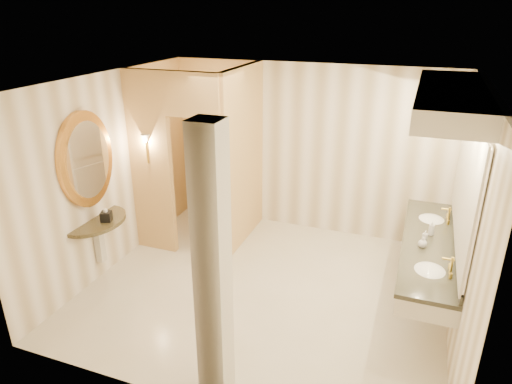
% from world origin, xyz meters
% --- Properties ---
extents(floor, '(4.50, 4.50, 0.00)m').
position_xyz_m(floor, '(0.00, 0.00, 0.00)').
color(floor, beige).
rests_on(floor, ground).
extents(ceiling, '(4.50, 4.50, 0.00)m').
position_xyz_m(ceiling, '(0.00, 0.00, 2.70)').
color(ceiling, silver).
rests_on(ceiling, wall_back).
extents(wall_back, '(4.50, 0.02, 2.70)m').
position_xyz_m(wall_back, '(0.00, 2.00, 1.35)').
color(wall_back, white).
rests_on(wall_back, floor).
extents(wall_front, '(4.50, 0.02, 2.70)m').
position_xyz_m(wall_front, '(0.00, -2.00, 1.35)').
color(wall_front, white).
rests_on(wall_front, floor).
extents(wall_left, '(0.02, 4.00, 2.70)m').
position_xyz_m(wall_left, '(-2.25, 0.00, 1.35)').
color(wall_left, white).
rests_on(wall_left, floor).
extents(wall_right, '(0.02, 4.00, 2.70)m').
position_xyz_m(wall_right, '(2.25, 0.00, 1.35)').
color(wall_right, white).
rests_on(wall_right, floor).
extents(toilet_closet, '(1.50, 1.55, 2.70)m').
position_xyz_m(toilet_closet, '(-1.12, 0.97, 1.39)').
color(toilet_closet, '#DEBB74').
rests_on(toilet_closet, floor).
extents(wall_sconce, '(0.14, 0.14, 0.42)m').
position_xyz_m(wall_sconce, '(-1.93, 0.43, 1.73)').
color(wall_sconce, gold).
rests_on(wall_sconce, toilet_closet).
extents(vanity, '(0.75, 2.67, 2.09)m').
position_xyz_m(vanity, '(1.98, 0.40, 1.63)').
color(vanity, beige).
rests_on(vanity, floor).
extents(console_shelf, '(0.95, 0.95, 1.92)m').
position_xyz_m(console_shelf, '(-2.21, -0.49, 1.34)').
color(console_shelf, black).
rests_on(console_shelf, floor).
extents(pillar, '(0.26, 0.26, 2.70)m').
position_xyz_m(pillar, '(0.15, -1.80, 1.35)').
color(pillar, beige).
rests_on(pillar, floor).
extents(tissue_box, '(0.17, 0.17, 0.13)m').
position_xyz_m(tissue_box, '(-2.03, -0.47, 0.94)').
color(tissue_box, black).
rests_on(tissue_box, console_shelf).
extents(toilet, '(0.48, 0.73, 0.69)m').
position_xyz_m(toilet, '(-1.10, 1.75, 0.35)').
color(toilet, white).
rests_on(toilet, floor).
extents(soap_bottle_a, '(0.07, 0.07, 0.12)m').
position_xyz_m(soap_bottle_a, '(1.88, 0.43, 0.93)').
color(soap_bottle_a, beige).
rests_on(soap_bottle_a, vanity).
extents(soap_bottle_b, '(0.13, 0.13, 0.13)m').
position_xyz_m(soap_bottle_b, '(1.86, 0.23, 0.94)').
color(soap_bottle_b, silver).
rests_on(soap_bottle_b, vanity).
extents(soap_bottle_c, '(0.08, 0.08, 0.19)m').
position_xyz_m(soap_bottle_c, '(1.95, 0.58, 0.97)').
color(soap_bottle_c, '#C6B28C').
rests_on(soap_bottle_c, vanity).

